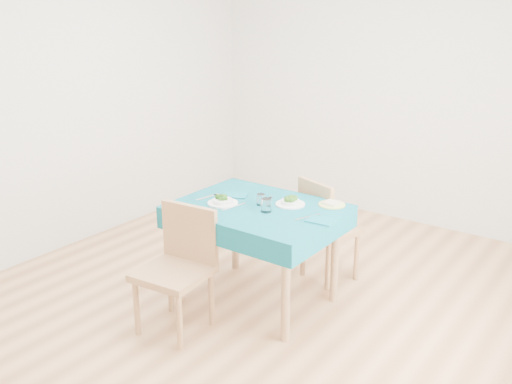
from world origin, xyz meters
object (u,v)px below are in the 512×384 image
Objects in this scene: bowl_near at (223,199)px; chair_near at (172,256)px; chair_far at (331,223)px; bowl_far at (290,201)px; table at (257,254)px; side_plate at (332,205)px.

chair_near is at bearing -88.64° from bowl_near.
chair_far reaches higher than bowl_near.
table is at bearing -137.90° from bowl_far.
table is at bearing 88.50° from chair_far.
chair_far is 4.51× the size of bowl_far.
chair_far is 4.35× the size of bowl_near.
chair_near is 1.40m from chair_far.
chair_near reaches higher than table.
bowl_near reaches higher than side_plate.
chair_far is at bearing 64.44° from chair_near.
table is 0.48m from bowl_far.
chair_near is at bearing 89.74° from chair_far.
bowl_far is at bearing 58.23° from chair_near.
table is 5.18× the size of bowl_near.
chair_far is 0.46m from side_plate.
chair_far reaches higher than side_plate.
chair_near is at bearing -122.88° from side_plate.
bowl_near is (-0.01, 0.55, 0.24)m from chair_near.
bowl_far is 0.30m from side_plate.
bowl_near is 1.04× the size of bowl_far.
bowl_far is (-0.07, -0.50, 0.31)m from chair_far.
side_plate reaches higher than table.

